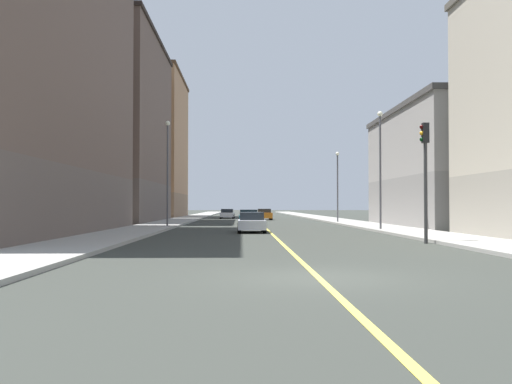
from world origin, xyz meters
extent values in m
plane|color=#333630|center=(0.00, 0.00, 0.00)|extent=(400.00, 400.00, 0.00)
cube|color=#9E9B93|center=(8.70, 49.00, 0.07)|extent=(3.66, 168.00, 0.15)
cube|color=#9E9B93|center=(-8.70, 49.00, 0.07)|extent=(3.66, 168.00, 0.15)
cube|color=#E5D14C|center=(0.00, 49.00, 0.01)|extent=(0.16, 154.00, 0.01)
cube|color=gray|center=(14.65, 31.66, 1.96)|extent=(8.25, 18.73, 3.93)
cube|color=#9E9993|center=(14.65, 31.66, 6.56)|extent=(8.25, 18.73, 5.28)
cube|color=#474442|center=(14.65, 31.66, 9.40)|extent=(8.55, 19.03, 0.40)
cube|color=brown|center=(-14.65, 19.03, 1.88)|extent=(8.25, 25.48, 3.75)
cube|color=brown|center=(-14.65, 19.03, 12.23)|extent=(8.25, 25.48, 16.96)
cube|color=brown|center=(-14.65, 45.41, 2.02)|extent=(8.25, 21.41, 4.05)
cube|color=brown|center=(-14.65, 45.41, 11.46)|extent=(8.25, 21.41, 14.82)
cube|color=#2B221D|center=(-14.65, 45.41, 19.07)|extent=(8.55, 21.71, 0.40)
cube|color=#8F6B4F|center=(-14.65, 68.59, 1.71)|extent=(8.25, 18.87, 3.43)
cube|color=#A8754C|center=(-14.65, 68.59, 11.80)|extent=(8.25, 18.87, 16.74)
cube|color=#4B3422|center=(-14.65, 68.59, 20.37)|extent=(8.55, 19.17, 0.40)
cylinder|color=#2D2D2D|center=(6.47, 11.74, 2.27)|extent=(0.16, 0.16, 4.53)
cube|color=black|center=(6.47, 11.74, 4.98)|extent=(0.28, 0.32, 0.90)
sphere|color=#320404|center=(6.31, 11.74, 5.25)|extent=(0.20, 0.20, 0.20)
sphere|color=orange|center=(6.31, 11.74, 4.97)|extent=(0.20, 0.20, 0.20)
sphere|color=black|center=(6.31, 11.74, 4.69)|extent=(0.20, 0.20, 0.20)
cylinder|color=#4C4C51|center=(7.47, 24.03, 3.93)|extent=(0.14, 0.14, 7.57)
sphere|color=#EAEACC|center=(7.47, 24.03, 7.87)|extent=(0.36, 0.36, 0.36)
cylinder|color=#4C4C51|center=(-7.47, 29.63, 4.00)|extent=(0.14, 0.14, 7.70)
sphere|color=#EAEACC|center=(-7.47, 29.63, 8.00)|extent=(0.36, 0.36, 0.36)
cylinder|color=#4C4C51|center=(7.47, 40.85, 3.37)|extent=(0.14, 0.14, 6.44)
sphere|color=#EAEACC|center=(7.47, 40.85, 6.74)|extent=(0.36, 0.36, 0.36)
cube|color=orange|center=(0.87, 54.03, 0.55)|extent=(1.84, 4.00, 0.65)
cube|color=black|center=(0.87, 54.07, 1.10)|extent=(1.58, 1.72, 0.46)
cylinder|color=black|center=(0.04, 55.24, 0.32)|extent=(0.24, 0.65, 0.64)
cylinder|color=black|center=(1.63, 55.28, 0.32)|extent=(0.24, 0.65, 0.64)
cylinder|color=black|center=(0.10, 52.79, 0.32)|extent=(0.24, 0.65, 0.64)
cylinder|color=black|center=(1.69, 52.83, 0.32)|extent=(0.24, 0.65, 0.64)
cube|color=white|center=(-3.72, 61.13, 0.51)|extent=(1.89, 4.12, 0.58)
cube|color=black|center=(-3.71, 61.18, 1.03)|extent=(1.61, 2.03, 0.47)
cylinder|color=black|center=(-4.47, 62.41, 0.32)|extent=(0.24, 0.65, 0.64)
cylinder|color=black|center=(-2.88, 62.36, 0.32)|extent=(0.24, 0.65, 0.64)
cylinder|color=black|center=(-4.55, 59.90, 0.32)|extent=(0.24, 0.65, 0.64)
cylinder|color=black|center=(-2.96, 59.84, 0.32)|extent=(0.24, 0.65, 0.64)
cube|color=silver|center=(-1.18, 22.51, 0.51)|extent=(1.72, 4.22, 0.58)
cube|color=black|center=(-1.17, 22.64, 1.04)|extent=(1.51, 2.11, 0.49)
cylinder|color=black|center=(-1.95, 23.82, 0.32)|extent=(0.22, 0.64, 0.64)
cylinder|color=black|center=(-0.40, 23.82, 0.32)|extent=(0.22, 0.64, 0.64)
cylinder|color=black|center=(-1.95, 21.20, 0.32)|extent=(0.22, 0.64, 0.64)
cylinder|color=black|center=(-0.40, 21.20, 0.32)|extent=(0.22, 0.64, 0.64)
cube|color=#196670|center=(-1.19, 38.69, 0.53)|extent=(1.85, 4.01, 0.61)
cube|color=black|center=(-1.19, 38.67, 1.09)|extent=(1.59, 1.80, 0.50)
cylinder|color=black|center=(-2.02, 39.91, 0.32)|extent=(0.23, 0.64, 0.64)
cylinder|color=black|center=(-0.41, 39.94, 0.32)|extent=(0.23, 0.64, 0.64)
cylinder|color=black|center=(-1.97, 37.44, 0.32)|extent=(0.23, 0.64, 0.64)
cylinder|color=black|center=(-0.36, 37.48, 0.32)|extent=(0.23, 0.64, 0.64)
camera|label=1|loc=(-1.81, -13.37, 1.71)|focal=39.53mm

